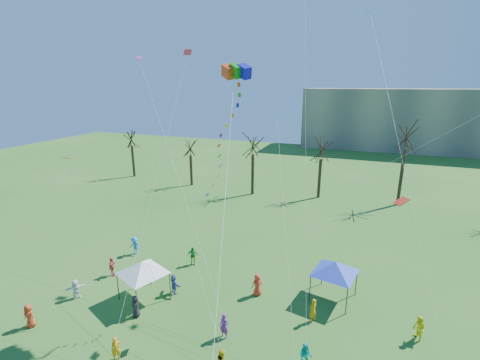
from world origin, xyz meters
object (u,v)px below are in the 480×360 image
(distant_building, at_px, (429,120))
(canopy_tent_blue, at_px, (335,267))
(big_box_kite, at_px, (228,144))
(canopy_tent_white, at_px, (142,267))

(distant_building, bearing_deg, canopy_tent_blue, -102.66)
(distant_building, relative_size, big_box_kite, 2.79)
(distant_building, relative_size, canopy_tent_white, 14.95)
(big_box_kite, height_order, canopy_tent_white, big_box_kite)
(distant_building, xyz_separation_m, canopy_tent_white, (-29.51, -75.40, -4.72))
(big_box_kite, relative_size, canopy_tent_white, 5.36)
(big_box_kite, height_order, canopy_tent_blue, big_box_kite)
(big_box_kite, relative_size, canopy_tent_blue, 5.13)
(canopy_tent_white, xyz_separation_m, canopy_tent_blue, (13.75, 5.21, -0.06))
(distant_building, height_order, big_box_kite, big_box_kite)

